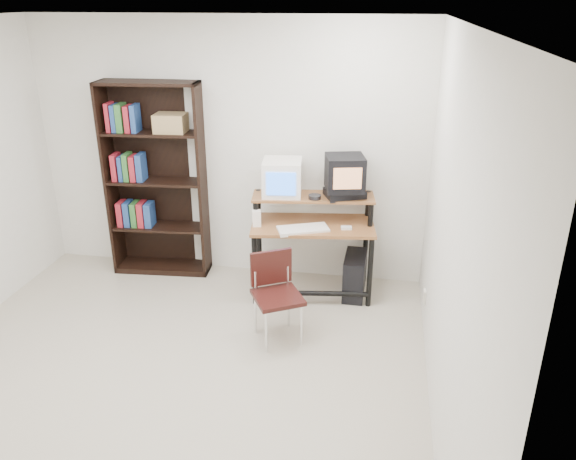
% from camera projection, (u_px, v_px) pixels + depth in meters
% --- Properties ---
extents(floor, '(4.00, 4.00, 0.01)m').
position_uv_depth(floor, '(165.00, 381.00, 4.34)').
color(floor, beige).
rests_on(floor, ground).
extents(ceiling, '(4.00, 4.00, 0.01)m').
position_uv_depth(ceiling, '(128.00, 23.00, 3.33)').
color(ceiling, white).
rests_on(ceiling, back_wall).
extents(back_wall, '(4.00, 0.01, 2.60)m').
position_uv_depth(back_wall, '(228.00, 151.00, 5.65)').
color(back_wall, white).
rests_on(back_wall, floor).
extents(right_wall, '(0.01, 4.00, 2.60)m').
position_uv_depth(right_wall, '(450.00, 246.00, 3.51)').
color(right_wall, white).
rests_on(right_wall, floor).
extents(computer_desk, '(1.23, 0.73, 0.98)m').
position_uv_depth(computer_desk, '(313.00, 228.00, 5.39)').
color(computer_desk, '#965C31').
rests_on(computer_desk, floor).
extents(crt_monitor, '(0.40, 0.41, 0.35)m').
position_uv_depth(crt_monitor, '(282.00, 178.00, 5.35)').
color(crt_monitor, white).
rests_on(crt_monitor, computer_desk).
extents(vcr, '(0.43, 0.38, 0.08)m').
position_uv_depth(vcr, '(345.00, 194.00, 5.33)').
color(vcr, black).
rests_on(vcr, computer_desk).
extents(crt_tv, '(0.42, 0.41, 0.33)m').
position_uv_depth(crt_tv, '(345.00, 173.00, 5.25)').
color(crt_tv, black).
rests_on(crt_tv, vcr).
extents(cd_spindle, '(0.15, 0.15, 0.05)m').
position_uv_depth(cd_spindle, '(315.00, 198.00, 5.27)').
color(cd_spindle, '#26262B').
rests_on(cd_spindle, computer_desk).
extents(keyboard, '(0.51, 0.37, 0.03)m').
position_uv_depth(keyboard, '(303.00, 230.00, 5.22)').
color(keyboard, white).
rests_on(keyboard, computer_desk).
extents(mousepad, '(0.22, 0.18, 0.01)m').
position_uv_depth(mousepad, '(345.00, 230.00, 5.25)').
color(mousepad, black).
rests_on(mousepad, computer_desk).
extents(mouse, '(0.11, 0.08, 0.03)m').
position_uv_depth(mouse, '(346.00, 228.00, 5.24)').
color(mouse, white).
rests_on(mouse, mousepad).
extents(desk_speaker, '(0.10, 0.09, 0.17)m').
position_uv_depth(desk_speaker, '(257.00, 219.00, 5.29)').
color(desk_speaker, white).
rests_on(desk_speaker, computer_desk).
extents(pc_tower, '(0.21, 0.45, 0.42)m').
position_uv_depth(pc_tower, '(355.00, 275.00, 5.51)').
color(pc_tower, black).
rests_on(pc_tower, floor).
extents(school_chair, '(0.52, 0.52, 0.76)m').
position_uv_depth(school_chair, '(275.00, 288.00, 4.74)').
color(school_chair, black).
rests_on(school_chair, floor).
extents(bookshelf, '(1.02, 0.41, 2.00)m').
position_uv_depth(bookshelf, '(157.00, 179.00, 5.75)').
color(bookshelf, black).
rests_on(bookshelf, floor).
extents(wall_outlet, '(0.02, 0.08, 0.12)m').
position_uv_depth(wall_outlet, '(424.00, 296.00, 4.94)').
color(wall_outlet, beige).
rests_on(wall_outlet, right_wall).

